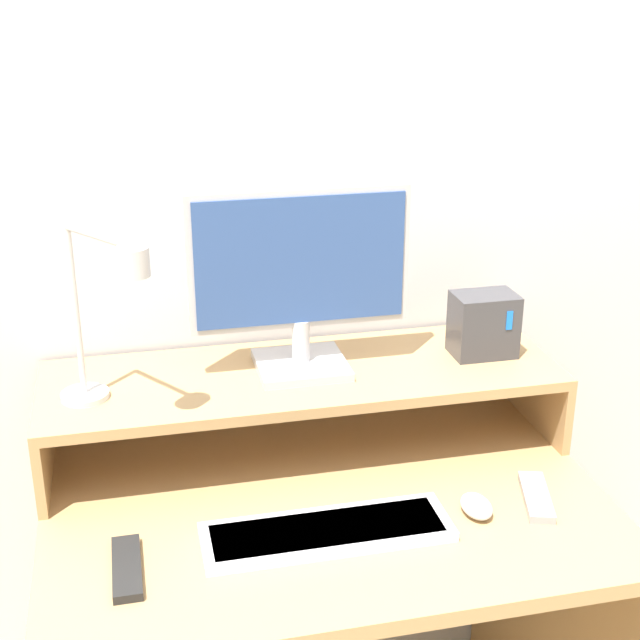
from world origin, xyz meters
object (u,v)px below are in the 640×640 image
keyboard (327,532)px  remote_control (127,568)px  mouse (476,506)px  desk_lamp (106,311)px  remote_secondary (536,497)px  monitor (300,276)px  router_dock (483,324)px

keyboard → remote_control: size_ratio=2.69×
mouse → remote_control: bearing=-177.1°
desk_lamp → remote_secondary: size_ratio=2.09×
desk_lamp → keyboard: desk_lamp is taller
desk_lamp → remote_secondary: (0.76, -0.20, -0.36)m
monitor → keyboard: bearing=-94.4°
monitor → keyboard: monitor is taller
monitor → remote_control: bearing=-135.4°
mouse → remote_secondary: bearing=6.5°
desk_lamp → remote_control: 0.44m
keyboard → mouse: (0.28, 0.01, 0.01)m
desk_lamp → remote_control: (0.00, -0.25, -0.36)m
monitor → remote_secondary: bearing=-40.0°
remote_secondary → desk_lamp: bearing=165.0°
monitor → mouse: 0.55m
remote_secondary → keyboard: bearing=-176.7°
remote_secondary → mouse: bearing=-173.5°
desk_lamp → router_dock: bearing=8.0°
monitor → remote_control: monitor is taller
router_dock → mouse: size_ratio=1.63×
monitor → router_dock: 0.41m
monitor → remote_control: (-0.37, -0.37, -0.36)m
monitor → desk_lamp: bearing=-162.3°
monitor → mouse: bearing=-52.6°
router_dock → remote_control: router_dock is taller
desk_lamp → router_dock: desk_lamp is taller
router_dock → remote_control: size_ratio=0.82×
mouse → remote_secondary: mouse is taller
desk_lamp → remote_control: size_ratio=2.09×
router_dock → remote_control: (-0.77, -0.36, -0.23)m
monitor → desk_lamp: size_ratio=1.28×
desk_lamp → keyboard: (0.35, -0.23, -0.36)m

